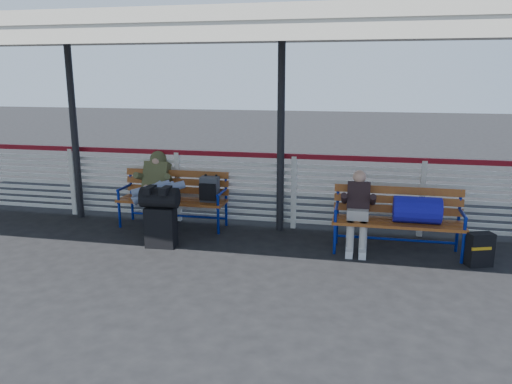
% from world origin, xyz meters
% --- Properties ---
extents(ground, '(60.00, 60.00, 0.00)m').
position_xyz_m(ground, '(0.00, 0.00, 0.00)').
color(ground, black).
rests_on(ground, ground).
extents(fence, '(12.08, 0.08, 1.24)m').
position_xyz_m(fence, '(0.00, 1.90, 0.66)').
color(fence, silver).
rests_on(fence, ground).
extents(canopy, '(12.60, 3.60, 3.16)m').
position_xyz_m(canopy, '(-0.00, 0.87, 3.04)').
color(canopy, silver).
rests_on(canopy, ground).
extents(luggage_stack, '(0.56, 0.34, 0.90)m').
position_xyz_m(luggage_stack, '(0.23, 0.57, 0.49)').
color(luggage_stack, black).
rests_on(luggage_stack, ground).
extents(bench_left, '(1.80, 0.56, 0.92)m').
position_xyz_m(bench_left, '(0.19, 1.61, 0.58)').
color(bench_left, '#9D5D1E').
rests_on(bench_left, ground).
extents(bench_right, '(1.80, 0.56, 0.92)m').
position_xyz_m(bench_right, '(3.73, 1.04, 0.61)').
color(bench_right, '#9D5D1E').
rests_on(bench_right, ground).
extents(traveler_man, '(0.94, 1.62, 0.77)m').
position_xyz_m(traveler_man, '(-0.11, 1.24, 0.73)').
color(traveler_man, '#7E8AAA').
rests_on(traveler_man, ground).
extents(companion_person, '(0.32, 0.66, 1.15)m').
position_xyz_m(companion_person, '(3.04, 1.04, 0.60)').
color(companion_person, '#B4ADA3').
rests_on(companion_person, ground).
extents(suitcase_side, '(0.37, 0.30, 0.45)m').
position_xyz_m(suitcase_side, '(4.64, 0.74, 0.23)').
color(suitcase_side, black).
rests_on(suitcase_side, ground).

